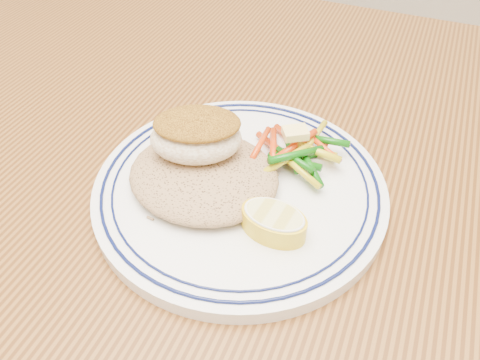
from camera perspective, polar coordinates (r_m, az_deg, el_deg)
name	(u,v)px	position (r m, az deg, el deg)	size (l,w,h in m)	color
dining_table	(243,226)	(0.57, 0.39, -5.58)	(1.50, 0.90, 0.75)	#4F2B0F
plate	(240,188)	(0.46, 0.00, -0.95)	(0.29, 0.29, 0.02)	white
rice_pilaf	(203,173)	(0.45, -4.48, 0.88)	(0.15, 0.13, 0.03)	olive
fish_fillet	(196,135)	(0.45, -5.34, 5.50)	(0.11, 0.09, 0.04)	#F0E2C7
vegetable_pile	(296,151)	(0.48, 6.79, 3.49)	(0.10, 0.11, 0.03)	#0E530A
butter_pat	(295,133)	(0.46, 6.76, 5.72)	(0.02, 0.02, 0.01)	#FFE27C
lemon_wedge	(274,221)	(0.41, 4.14, -5.07)	(0.06, 0.06, 0.02)	yellow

